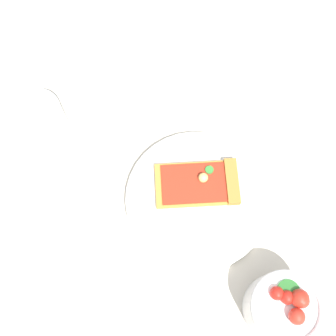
% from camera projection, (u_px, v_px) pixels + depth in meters
% --- Properties ---
extents(ground_plane, '(2.40, 2.40, 0.00)m').
position_uv_depth(ground_plane, '(180.00, 190.00, 0.72)').
color(ground_plane, beige).
rests_on(ground_plane, ground).
extents(plate, '(0.23, 0.23, 0.01)m').
position_uv_depth(plate, '(197.00, 199.00, 0.71)').
color(plate, silver).
rests_on(plate, ground_plane).
extents(pizza_slice_main, '(0.14, 0.15, 0.02)m').
position_uv_depth(pizza_slice_main, '(203.00, 183.00, 0.71)').
color(pizza_slice_main, gold).
rests_on(pizza_slice_main, plate).
extents(salad_bowl, '(0.10, 0.10, 0.09)m').
position_uv_depth(salad_bowl, '(285.00, 305.00, 0.62)').
color(salad_bowl, white).
rests_on(salad_bowl, ground_plane).
extents(soda_glass, '(0.07, 0.07, 0.12)m').
position_uv_depth(soda_glass, '(46.00, 128.00, 0.70)').
color(soda_glass, silver).
rests_on(soda_glass, ground_plane).
extents(paper_napkin, '(0.12, 0.15, 0.00)m').
position_uv_depth(paper_napkin, '(158.00, 71.00, 0.80)').
color(paper_napkin, silver).
rests_on(paper_napkin, ground_plane).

